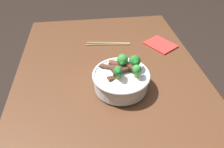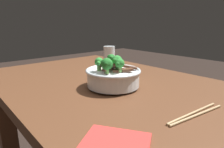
% 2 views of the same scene
% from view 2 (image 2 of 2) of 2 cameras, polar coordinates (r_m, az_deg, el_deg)
% --- Properties ---
extents(dining_table, '(1.34, 0.81, 0.74)m').
position_cam_2_polar(dining_table, '(0.88, 0.79, -11.79)').
color(dining_table, '#56331E').
rests_on(dining_table, ground).
extents(rice_bowl, '(0.22, 0.22, 0.14)m').
position_cam_2_polar(rice_bowl, '(0.77, 0.32, -0.27)').
color(rice_bowl, silver).
rests_on(rice_bowl, dining_table).
extents(drinking_glass, '(0.07, 0.07, 0.11)m').
position_cam_2_polar(drinking_glass, '(1.25, -0.84, 5.36)').
color(drinking_glass, white).
rests_on(drinking_glass, dining_table).
extents(chopsticks_pair, '(0.05, 0.23, 0.01)m').
position_cam_2_polar(chopsticks_pair, '(0.61, 23.25, -10.77)').
color(chopsticks_pair, tan).
rests_on(chopsticks_pair, dining_table).
extents(folded_napkin, '(0.18, 0.17, 0.01)m').
position_cam_2_polar(folded_napkin, '(0.44, 1.00, -19.90)').
color(folded_napkin, red).
rests_on(folded_napkin, dining_table).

